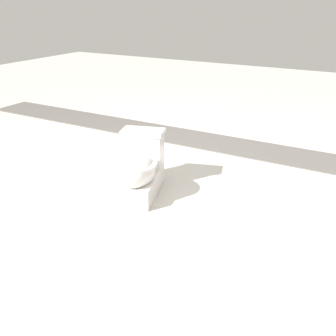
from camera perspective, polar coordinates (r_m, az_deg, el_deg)
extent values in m
plane|color=beige|center=(3.43, -1.37, -3.50)|extent=(14.00, 14.00, 0.00)
cube|color=#605B56|center=(4.44, 13.52, 2.42)|extent=(0.56, 8.00, 0.01)
cube|color=white|center=(3.38, -4.44, -2.34)|extent=(0.67, 0.50, 0.17)
ellipsoid|color=white|center=(3.22, -5.02, -0.29)|extent=(0.53, 0.48, 0.28)
cylinder|color=white|center=(3.20, -5.06, 0.63)|extent=(0.49, 0.49, 0.03)
cube|color=white|center=(3.48, -3.62, 2.63)|extent=(0.27, 0.38, 0.30)
cube|color=white|center=(3.42, -3.69, 5.26)|extent=(0.30, 0.41, 0.04)
cylinder|color=silver|center=(3.39, -2.39, 5.56)|extent=(0.02, 0.02, 0.01)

